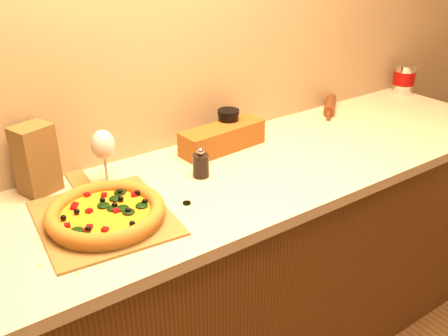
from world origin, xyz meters
TOP-DOWN VIEW (x-y plane):
  - cabinet at (0.00, 1.43)m, footprint 2.80×0.65m
  - countertop at (0.00, 1.43)m, footprint 2.84×0.68m
  - pizza_peel at (-0.37, 1.42)m, footprint 0.41×0.57m
  - pizza at (-0.37, 1.38)m, footprint 0.35×0.35m
  - bottle_cap at (-0.12, 1.33)m, footprint 0.03×0.03m
  - pepper_grinder at (0.02, 1.47)m, footprint 0.06×0.06m
  - rolling_pin at (0.89, 1.71)m, footprint 0.28×0.25m
  - coffee_canister at (1.37, 1.66)m, footprint 0.11×0.11m
  - bread_bag at (0.21, 1.61)m, footprint 0.35×0.14m
  - wine_glass at (-0.27, 1.60)m, footprint 0.08×0.08m
  - paper_bag at (-0.47, 1.68)m, footprint 0.14×0.12m
  - dark_jar at (0.27, 1.66)m, footprint 0.08×0.08m

SIDE VIEW (x-z plane):
  - cabinet at x=0.00m, z-range 0.00..0.86m
  - countertop at x=0.00m, z-range 0.86..0.90m
  - bottle_cap at x=-0.12m, z-range 0.90..0.91m
  - pizza_peel at x=-0.37m, z-range 0.90..0.91m
  - rolling_pin at x=0.89m, z-range 0.90..0.95m
  - pizza at x=-0.37m, z-range 0.91..0.96m
  - pepper_grinder at x=0.02m, z-range 0.89..1.00m
  - bread_bag at x=0.21m, z-range 0.90..0.99m
  - dark_jar at x=0.27m, z-range 0.90..1.04m
  - coffee_canister at x=1.37m, z-range 0.90..1.05m
  - paper_bag at x=-0.47m, z-range 0.90..1.13m
  - wine_glass at x=-0.27m, z-range 0.94..1.13m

